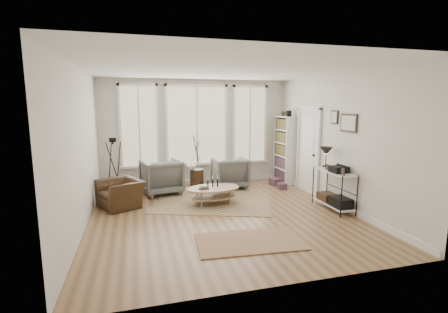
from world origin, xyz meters
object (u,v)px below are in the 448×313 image
object	(u,v)px
low_shelf	(334,186)
armchair_left	(161,177)
armchair_right	(230,172)
side_table	(197,162)
coffee_table	(213,191)
bookcase	(285,149)
accent_chair	(121,193)

from	to	relation	value
low_shelf	armchair_left	distance (m)	4.11
low_shelf	armchair_right	distance (m)	2.88
low_shelf	side_table	xyz separation A→B (m)	(-2.51, 2.41, 0.21)
armchair_right	coffee_table	bearing A→B (deg)	59.61
armchair_right	bookcase	bearing A→B (deg)	-175.25
armchair_right	side_table	bearing A→B (deg)	-1.88
armchair_left	low_shelf	bearing A→B (deg)	135.47
coffee_table	side_table	xyz separation A→B (m)	(-0.11, 1.37, 0.43)
bookcase	side_table	size ratio (longest dim) A/B	1.37
low_shelf	armchair_right	world-z (taller)	low_shelf
side_table	armchair_right	bearing A→B (deg)	-1.80
coffee_table	side_table	bearing A→B (deg)	94.75
low_shelf	coffee_table	world-z (taller)	low_shelf
coffee_table	bookcase	bearing A→B (deg)	31.17
coffee_table	armchair_right	world-z (taller)	armchair_right
bookcase	side_table	distance (m)	2.58
armchair_right	side_table	size ratio (longest dim) A/B	0.60
coffee_table	armchair_right	xyz separation A→B (m)	(0.79, 1.34, 0.11)
armchair_right	accent_chair	bearing A→B (deg)	19.67
bookcase	side_table	bearing A→B (deg)	-177.49
armchair_right	side_table	world-z (taller)	side_table
bookcase	accent_chair	xyz separation A→B (m)	(-4.46, -1.14, -0.66)
bookcase	side_table	xyz separation A→B (m)	(-2.57, -0.11, -0.23)
armchair_left	armchair_right	size ratio (longest dim) A/B	1.06
bookcase	armchair_left	bearing A→B (deg)	-175.51
armchair_left	side_table	bearing A→B (deg)	178.42
low_shelf	side_table	world-z (taller)	side_table
bookcase	low_shelf	bearing A→B (deg)	-91.28
coffee_table	side_table	world-z (taller)	side_table
bookcase	low_shelf	distance (m)	2.56
coffee_table	armchair_right	distance (m)	1.56
low_shelf	accent_chair	xyz separation A→B (m)	(-4.40, 1.38, -0.21)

